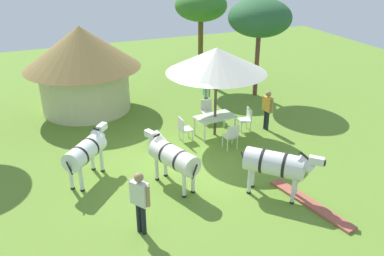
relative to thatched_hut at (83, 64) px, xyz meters
The scene contains 18 objects.
ground_plane 6.72m from the thatched_hut, 73.27° to the right, with size 36.00×36.00×0.00m, color olive.
thatched_hut is the anchor object (origin of this frame).
shade_umbrella 5.97m from the thatched_hut, 47.60° to the right, with size 3.56×3.56×3.29m.
patio_dining_table 6.06m from the thatched_hut, 47.60° to the right, with size 1.55×1.02×0.74m.
patio_chair_west_end 7.06m from the thatched_hut, 40.65° to the right, with size 0.46×0.48×0.90m.
patio_chair_near_hut 5.44m from the thatched_hut, 36.57° to the right, with size 0.51×0.49×0.90m.
patio_chair_east_end 5.40m from the thatched_hut, 58.35° to the right, with size 0.44×0.46×0.90m.
patio_chair_near_lawn 7.07m from the thatched_hut, 54.45° to the right, with size 0.45×0.43×0.90m.
guest_beside_umbrella 7.69m from the thatched_hut, 38.01° to the right, with size 0.24×0.55×1.55m.
guest_behind_table 5.21m from the thatched_hut, 29.02° to the right, with size 0.30×0.59×1.68m.
standing_watcher 8.87m from the thatched_hut, 90.73° to the right, with size 0.43×0.53×1.72m.
striped_lounge_chair 5.44m from the thatched_hut, 70.93° to the right, with size 0.82×0.96×0.60m.
zebra_nearest_camera 9.51m from the thatched_hut, 66.10° to the right, with size 1.78×1.84×1.55m.
zebra_by_umbrella 5.91m from the thatched_hut, 98.95° to the right, with size 1.62×1.80×1.48m.
zebra_toward_hut 7.27m from the thatched_hut, 79.10° to the right, with size 1.15×2.22×1.49m.
acacia_tree_far_lawn 7.80m from the thatched_hut, ahead, with size 2.78×2.78×4.40m.
acacia_tree_behind_hut 6.39m from the thatched_hut, 14.66° to the left, with size 2.49×2.49×4.55m.
brick_patio_kerb 10.66m from the thatched_hut, 64.46° to the right, with size 2.80×0.36×0.08m, color #A95444.
Camera 1 is at (-3.96, -10.85, 6.72)m, focal length 38.74 mm.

